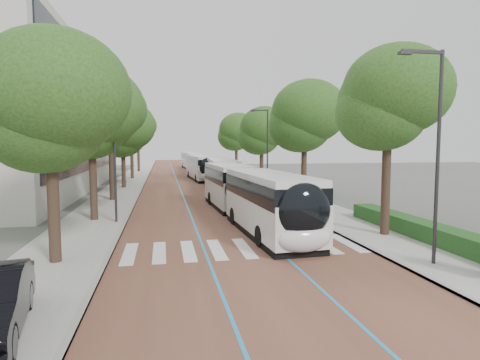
# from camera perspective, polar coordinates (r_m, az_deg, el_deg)

# --- Properties ---
(ground) EXTENTS (160.00, 160.00, 0.00)m
(ground) POSITION_cam_1_polar(r_m,az_deg,el_deg) (17.32, 0.60, -10.56)
(ground) COLOR #51544C
(ground) RESTS_ON ground
(road) EXTENTS (11.00, 140.00, 0.02)m
(road) POSITION_cam_1_polar(r_m,az_deg,el_deg) (56.64, -7.47, 0.26)
(road) COLOR brown
(road) RESTS_ON ground
(sidewalk_left) EXTENTS (4.00, 140.00, 0.12)m
(sidewalk_left) POSITION_cam_1_polar(r_m,az_deg,el_deg) (56.69, -15.06, 0.19)
(sidewalk_left) COLOR #999690
(sidewalk_left) RESTS_ON ground
(sidewalk_right) EXTENTS (4.00, 140.00, 0.12)m
(sidewalk_right) POSITION_cam_1_polar(r_m,az_deg,el_deg) (57.56, 0.00, 0.43)
(sidewalk_right) COLOR #999690
(sidewalk_right) RESTS_ON ground
(kerb_left) EXTENTS (0.20, 140.00, 0.14)m
(kerb_left) POSITION_cam_1_polar(r_m,az_deg,el_deg) (56.58, -13.14, 0.22)
(kerb_left) COLOR gray
(kerb_left) RESTS_ON ground
(kerb_right) EXTENTS (0.20, 140.00, 0.14)m
(kerb_right) POSITION_cam_1_polar(r_m,az_deg,el_deg) (57.24, -1.87, 0.40)
(kerb_right) COLOR gray
(kerb_right) RESTS_ON ground
(zebra_crossing) EXTENTS (10.55, 3.60, 0.01)m
(zebra_crossing) POSITION_cam_1_polar(r_m,az_deg,el_deg) (18.30, 0.59, -9.62)
(zebra_crossing) COLOR silver
(zebra_crossing) RESTS_ON ground
(lane_line_left) EXTENTS (0.12, 126.00, 0.01)m
(lane_line_left) POSITION_cam_1_polar(r_m,az_deg,el_deg) (56.57, -9.09, 0.25)
(lane_line_left) COLOR #2687C0
(lane_line_left) RESTS_ON road
(lane_line_right) EXTENTS (0.12, 126.00, 0.01)m
(lane_line_right) POSITION_cam_1_polar(r_m,az_deg,el_deg) (56.75, -5.86, 0.30)
(lane_line_right) COLOR #2687C0
(lane_line_right) RESTS_ON road
(hedge) EXTENTS (1.20, 14.00, 0.80)m
(hedge) POSITION_cam_1_polar(r_m,az_deg,el_deg) (20.94, 26.00, -6.87)
(hedge) COLOR #18451A
(hedge) RESTS_ON sidewalk_right
(streetlight_near) EXTENTS (1.82, 0.20, 8.00)m
(streetlight_near) POSITION_cam_1_polar(r_m,az_deg,el_deg) (16.65, 25.91, 5.10)
(streetlight_near) COLOR #2B2B2D
(streetlight_near) RESTS_ON sidewalk_right
(streetlight_far) EXTENTS (1.82, 0.20, 8.00)m
(streetlight_far) POSITION_cam_1_polar(r_m,az_deg,el_deg) (39.62, 3.68, 5.24)
(streetlight_far) COLOR #2B2B2D
(streetlight_far) RESTS_ON sidewalk_right
(lamp_post_left) EXTENTS (0.14, 0.14, 8.00)m
(lamp_post_left) POSITION_cam_1_polar(r_m,az_deg,el_deg) (24.51, -17.41, 3.54)
(lamp_post_left) COLOR #2B2B2D
(lamp_post_left) RESTS_ON sidewalk_left
(trees_left) EXTENTS (6.35, 60.68, 9.88)m
(trees_left) POSITION_cam_1_polar(r_m,az_deg,el_deg) (42.79, -16.60, 7.34)
(trees_left) COLOR black
(trees_left) RESTS_ON ground
(trees_right) EXTENTS (5.97, 47.63, 9.18)m
(trees_right) POSITION_cam_1_polar(r_m,az_deg,el_deg) (41.44, 4.60, 7.46)
(trees_right) COLOR black
(trees_right) RESTS_ON ground
(lead_bus) EXTENTS (3.48, 18.50, 3.20)m
(lead_bus) POSITION_cam_1_polar(r_m,az_deg,el_deg) (24.36, 1.34, -2.12)
(lead_bus) COLOR black
(lead_bus) RESTS_ON ground
(bus_queued_0) EXTENTS (3.24, 12.52, 3.20)m
(bus_queued_0) POSITION_cam_1_polar(r_m,az_deg,el_deg) (40.22, -2.49, 0.69)
(bus_queued_0) COLOR silver
(bus_queued_0) RESTS_ON ground
(bus_queued_1) EXTENTS (3.25, 12.52, 3.20)m
(bus_queued_1) POSITION_cam_1_polar(r_m,az_deg,el_deg) (53.44, -5.50, 1.74)
(bus_queued_1) COLOR silver
(bus_queued_1) RESTS_ON ground
(bus_queued_2) EXTENTS (2.70, 12.43, 3.20)m
(bus_queued_2) POSITION_cam_1_polar(r_m,az_deg,el_deg) (65.95, -6.23, 2.35)
(bus_queued_2) COLOR silver
(bus_queued_2) RESTS_ON ground
(bus_queued_3) EXTENTS (3.17, 12.51, 3.20)m
(bus_queued_3) POSITION_cam_1_polar(r_m,az_deg,el_deg) (79.20, -6.99, 2.78)
(bus_queued_3) COLOR silver
(bus_queued_3) RESTS_ON ground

